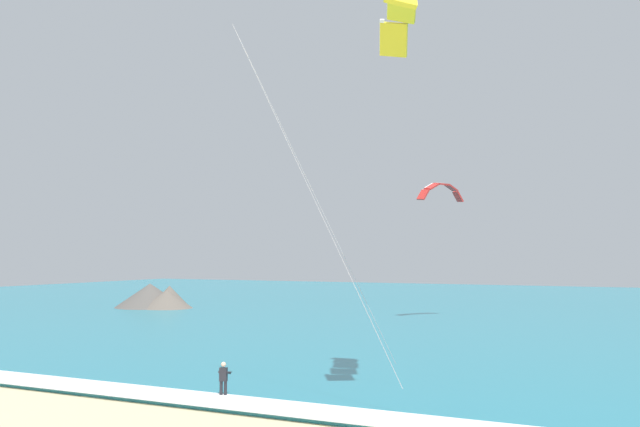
{
  "coord_description": "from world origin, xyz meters",
  "views": [
    {
      "loc": [
        14.39,
        -9.64,
        6.47
      ],
      "look_at": [
        1.04,
        18.27,
        8.34
      ],
      "focal_mm": 38.37,
      "sensor_mm": 36.0,
      "label": 1
    }
  ],
  "objects": [
    {
      "name": "headland_left",
      "position": [
        -38.35,
        55.77,
        1.4
      ],
      "size": [
        10.55,
        8.8,
        3.02
      ],
      "color": "#665B51",
      "rests_on": "ground"
    },
    {
      "name": "sea",
      "position": [
        0.0,
        74.27,
        0.1
      ],
      "size": [
        200.0,
        120.0,
        0.2
      ],
      "primitive_type": "cube",
      "color": "teal",
      "rests_on": "ground"
    },
    {
      "name": "kitesurfer",
      "position": [
        -2.8,
        16.31,
        0.94
      ],
      "size": [
        0.61,
        0.6,
        1.69
      ],
      "color": "#232328",
      "rests_on": "ground"
    },
    {
      "name": "surfboard",
      "position": [
        -2.79,
        16.29,
        0.03
      ],
      "size": [
        0.78,
        1.47,
        0.09
      ],
      "color": "yellow",
      "rests_on": "ground"
    },
    {
      "name": "surf_foam",
      "position": [
        0.0,
        15.27,
        0.22
      ],
      "size": [
        200.0,
        2.49,
        0.04
      ],
      "primitive_type": "cube",
      "color": "white",
      "rests_on": "sea"
    },
    {
      "name": "kite_distant",
      "position": [
        -3.68,
        55.66,
        12.82
      ],
      "size": [
        3.73,
        4.82,
        1.87
      ],
      "color": "red"
    },
    {
      "name": "kite_primary",
      "position": [
        4.58,
        19.24,
        17.9
      ],
      "size": [
        9.09,
        7.31,
        17.85
      ],
      "color": "yellow"
    }
  ]
}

